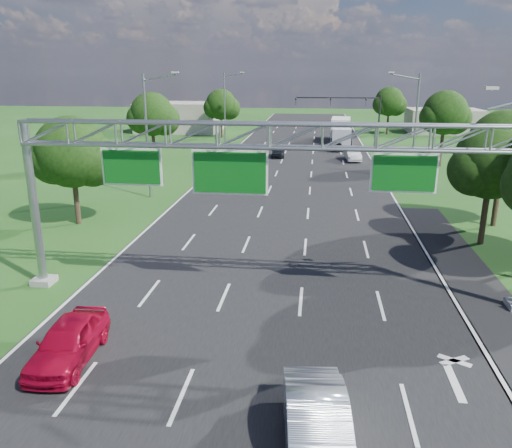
% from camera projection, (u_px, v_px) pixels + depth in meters
% --- Properties ---
extents(ground, '(220.00, 220.00, 0.00)m').
position_uv_depth(ground, '(287.00, 201.00, 40.71)').
color(ground, '#184314').
rests_on(ground, ground).
extents(road, '(18.00, 180.00, 0.02)m').
position_uv_depth(road, '(287.00, 201.00, 40.71)').
color(road, black).
rests_on(road, ground).
extents(road_flare, '(3.00, 30.00, 0.02)m').
position_uv_depth(road_flare, '(475.00, 288.00, 24.33)').
color(road_flare, black).
rests_on(road_flare, ground).
extents(sign_gantry, '(23.50, 1.00, 9.56)m').
position_uv_depth(sign_gantry, '(271.00, 150.00, 21.57)').
color(sign_gantry, gray).
rests_on(sign_gantry, ground).
extents(traffic_signal, '(12.21, 0.24, 7.00)m').
position_uv_depth(traffic_signal, '(355.00, 108.00, 71.56)').
color(traffic_signal, black).
rests_on(traffic_signal, ground).
extents(streetlight_l_near, '(2.97, 0.22, 10.16)m').
position_uv_depth(streetlight_l_near, '(149.00, 130.00, 40.39)').
color(streetlight_l_near, gray).
rests_on(streetlight_l_near, ground).
extents(streetlight_l_far, '(2.97, 0.22, 10.16)m').
position_uv_depth(streetlight_l_far, '(226.00, 104.00, 73.62)').
color(streetlight_l_far, gray).
rests_on(streetlight_l_far, ground).
extents(streetlight_r_mid, '(2.97, 0.22, 10.16)m').
position_uv_depth(streetlight_r_mid, '(414.00, 122.00, 47.26)').
color(streetlight_r_mid, gray).
rests_on(streetlight_r_mid, ground).
extents(tree_verge_la, '(5.76, 4.80, 7.40)m').
position_uv_depth(tree_verge_la, '(73.00, 156.00, 33.38)').
color(tree_verge_la, '#2D2116').
rests_on(tree_verge_la, ground).
extents(tree_verge_lb, '(5.76, 4.80, 8.06)m').
position_uv_depth(tree_verge_lb, '(153.00, 116.00, 55.25)').
color(tree_verge_lb, '#2D2116').
rests_on(tree_verge_lb, ground).
extents(tree_verge_lc, '(5.76, 4.80, 7.62)m').
position_uv_depth(tree_verge_lc, '(222.00, 106.00, 78.77)').
color(tree_verge_lc, '#2D2116').
rests_on(tree_verge_lc, ground).
extents(tree_verge_rd, '(5.76, 4.80, 8.28)m').
position_uv_depth(tree_verge_rd, '(445.00, 115.00, 54.32)').
color(tree_verge_rd, '#2D2116').
rests_on(tree_verge_rd, ground).
extents(tree_verge_re, '(5.76, 4.80, 7.84)m').
position_uv_depth(tree_verge_re, '(390.00, 103.00, 83.16)').
color(tree_verge_re, '#2D2116').
rests_on(tree_verge_re, ground).
extents(building_left, '(14.00, 10.00, 5.00)m').
position_uv_depth(building_left, '(180.00, 117.00, 88.11)').
color(building_left, gray).
rests_on(building_left, ground).
extents(building_right, '(12.00, 9.00, 4.00)m').
position_uv_depth(building_right, '(443.00, 121.00, 86.71)').
color(building_right, gray).
rests_on(building_right, ground).
extents(red_coupe, '(2.05, 4.59, 1.53)m').
position_uv_depth(red_coupe, '(68.00, 341.00, 18.04)').
color(red_coupe, '#B10827').
rests_on(red_coupe, ground).
extents(silver_sedan, '(2.24, 5.10, 1.63)m').
position_uv_depth(silver_sedan, '(317.00, 428.00, 13.60)').
color(silver_sedan, silver).
rests_on(silver_sedan, ground).
extents(car_queue_b, '(2.08, 4.12, 1.12)m').
position_uv_depth(car_queue_b, '(336.00, 146.00, 66.92)').
color(car_queue_b, black).
rests_on(car_queue_b, ground).
extents(car_queue_c, '(1.82, 3.97, 1.32)m').
position_uv_depth(car_queue_c, '(278.00, 152.00, 61.88)').
color(car_queue_c, black).
rests_on(car_queue_c, ground).
extents(car_queue_d, '(1.96, 4.67, 1.50)m').
position_uv_depth(car_queue_d, '(353.00, 154.00, 59.30)').
color(car_queue_d, silver).
rests_on(car_queue_d, ground).
extents(box_truck, '(3.09, 9.52, 3.56)m').
position_uv_depth(box_truck, '(341.00, 131.00, 73.81)').
color(box_truck, white).
rests_on(box_truck, ground).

